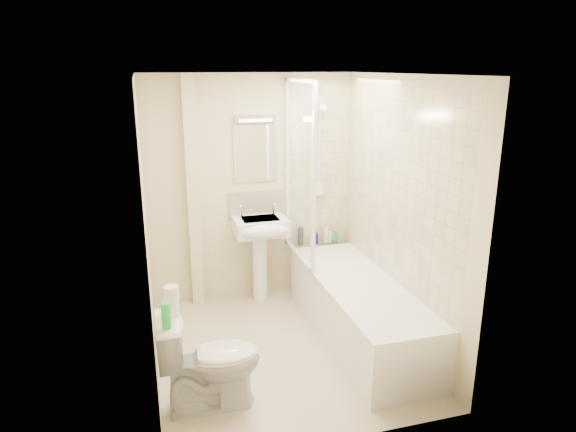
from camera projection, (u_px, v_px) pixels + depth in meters
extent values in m
plane|color=beige|center=(282.00, 349.00, 4.65)|extent=(2.50, 2.50, 0.00)
cube|color=beige|center=(251.00, 189.00, 5.46)|extent=(2.20, 0.02, 2.40)
cube|color=beige|center=(146.00, 233.00, 4.02)|extent=(0.02, 2.50, 2.40)
cube|color=beige|center=(400.00, 212.00, 4.60)|extent=(0.02, 2.50, 2.40)
cube|color=white|center=(281.00, 74.00, 3.97)|extent=(2.20, 2.50, 0.02)
cube|color=beige|center=(318.00, 165.00, 5.58)|extent=(0.70, 0.01, 1.75)
cube|color=beige|center=(399.00, 188.00, 4.55)|extent=(0.01, 2.10, 1.75)
cube|color=beige|center=(193.00, 194.00, 5.24)|extent=(0.12, 0.12, 2.40)
cube|color=beige|center=(256.00, 204.00, 5.51)|extent=(0.60, 0.02, 0.30)
cube|color=white|center=(255.00, 154.00, 5.36)|extent=(0.46, 0.01, 0.60)
cube|color=silver|center=(255.00, 118.00, 5.23)|extent=(0.42, 0.07, 0.07)
cube|color=white|center=(359.00, 310.00, 4.78)|extent=(0.70, 2.10, 0.55)
cube|color=white|center=(360.00, 288.00, 4.72)|extent=(0.56, 1.96, 0.05)
cube|color=white|center=(299.00, 172.00, 5.08)|extent=(0.01, 0.90, 1.80)
cube|color=white|center=(287.00, 164.00, 5.48)|extent=(0.04, 0.04, 1.80)
cube|color=white|center=(314.00, 182.00, 4.67)|extent=(0.04, 0.04, 1.80)
cube|color=white|center=(300.00, 80.00, 4.83)|extent=(0.04, 0.90, 0.04)
cube|color=white|center=(299.00, 255.00, 5.33)|extent=(0.04, 0.90, 0.03)
cylinder|color=white|center=(319.00, 154.00, 5.53)|extent=(0.02, 0.02, 0.90)
cylinder|color=white|center=(318.00, 194.00, 5.65)|extent=(0.05, 0.05, 0.02)
cylinder|color=white|center=(320.00, 112.00, 5.40)|extent=(0.05, 0.05, 0.02)
cylinder|color=white|center=(322.00, 109.00, 5.33)|extent=(0.08, 0.11, 0.11)
cube|color=white|center=(319.00, 188.00, 5.63)|extent=(0.10, 0.05, 0.14)
cylinder|color=white|center=(318.00, 150.00, 5.49)|extent=(0.01, 0.13, 0.84)
cylinder|color=white|center=(260.00, 267.00, 5.55)|extent=(0.16, 0.16, 0.74)
cube|color=white|center=(260.00, 226.00, 5.39)|extent=(0.55, 0.42, 0.17)
ellipsoid|color=white|center=(264.00, 231.00, 5.23)|extent=(0.55, 0.23, 0.17)
cube|color=silver|center=(260.00, 220.00, 5.37)|extent=(0.38, 0.27, 0.04)
cylinder|color=white|center=(241.00, 212.00, 5.41)|extent=(0.03, 0.03, 0.10)
cylinder|color=white|center=(274.00, 210.00, 5.50)|extent=(0.03, 0.03, 0.10)
sphere|color=white|center=(241.00, 207.00, 5.39)|extent=(0.04, 0.04, 0.04)
sphere|color=white|center=(274.00, 204.00, 5.48)|extent=(0.04, 0.04, 0.04)
cylinder|color=black|center=(300.00, 236.00, 5.67)|extent=(0.06, 0.06, 0.20)
cylinder|color=navy|center=(316.00, 238.00, 5.73)|extent=(0.05, 0.05, 0.12)
cylinder|color=#FBF3C1|center=(326.00, 235.00, 5.75)|extent=(0.05, 0.05, 0.18)
cylinder|color=silver|center=(330.00, 237.00, 5.78)|extent=(0.05, 0.05, 0.12)
cylinder|color=green|center=(335.00, 237.00, 5.79)|extent=(0.07, 0.07, 0.10)
imported|color=white|center=(210.00, 360.00, 3.78)|extent=(0.44, 0.75, 0.76)
cylinder|color=white|center=(171.00, 308.00, 3.64)|extent=(0.11, 0.11, 0.11)
cylinder|color=white|center=(171.00, 293.00, 3.62)|extent=(0.10, 0.10, 0.11)
cylinder|color=green|center=(166.00, 316.00, 3.44)|extent=(0.06, 0.06, 0.19)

